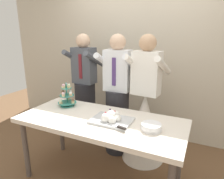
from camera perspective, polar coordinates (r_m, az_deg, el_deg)
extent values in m
plane|color=brown|center=(2.61, -3.05, -24.04)|extent=(8.00, 8.00, 0.00)
cube|color=beige|center=(3.29, 8.33, 11.84)|extent=(5.20, 0.10, 2.90)
cube|color=silver|center=(2.20, -3.34, -8.91)|extent=(1.80, 0.80, 0.05)
cylinder|color=#564C47|center=(2.64, -23.25, -15.32)|extent=(0.06, 0.06, 0.72)
cylinder|color=#564C47|center=(3.03, -14.17, -10.23)|extent=(0.06, 0.06, 0.72)
cylinder|color=#564C47|center=(2.46, 18.69, -17.32)|extent=(0.06, 0.06, 0.72)
cylinder|color=teal|center=(2.62, -12.52, -4.40)|extent=(0.17, 0.17, 0.01)
cylinder|color=teal|center=(2.58, -12.71, -1.34)|extent=(0.01, 0.01, 0.31)
cylinder|color=teal|center=(2.61, -12.57, -3.60)|extent=(0.23, 0.23, 0.01)
cylinder|color=#D1B784|center=(2.56, -11.02, -3.53)|extent=(0.04, 0.04, 0.03)
sphere|color=brown|center=(2.55, -11.05, -3.02)|extent=(0.04, 0.04, 0.04)
cylinder|color=#D1B784|center=(2.69, -12.42, -2.64)|extent=(0.04, 0.04, 0.03)
sphere|color=beige|center=(2.68, -12.45, -2.16)|extent=(0.04, 0.04, 0.04)
cylinder|color=#D1B784|center=(2.57, -14.30, -3.64)|extent=(0.04, 0.04, 0.03)
sphere|color=beige|center=(2.56, -14.34, -3.13)|extent=(0.04, 0.04, 0.04)
cylinder|color=teal|center=(2.58, -12.69, -1.61)|extent=(0.18, 0.18, 0.01)
cylinder|color=#D1B784|center=(2.54, -11.67, -1.46)|extent=(0.04, 0.04, 0.03)
sphere|color=white|center=(2.53, -11.70, -0.94)|extent=(0.04, 0.04, 0.04)
cylinder|color=#D1B784|center=(2.62, -11.76, -0.92)|extent=(0.04, 0.04, 0.03)
sphere|color=white|center=(2.61, -11.79, -0.41)|extent=(0.04, 0.04, 0.04)
cylinder|color=#D1B784|center=(2.62, -13.72, -1.04)|extent=(0.04, 0.04, 0.03)
sphere|color=brown|center=(2.61, -13.75, -0.54)|extent=(0.04, 0.04, 0.04)
cylinder|color=#D1B784|center=(2.53, -13.61, -1.61)|extent=(0.04, 0.04, 0.03)
sphere|color=#EAB7C6|center=(2.52, -13.65, -1.09)|extent=(0.04, 0.04, 0.04)
cylinder|color=teal|center=(2.55, -12.82, 0.42)|extent=(0.13, 0.13, 0.01)
cylinder|color=#D1B784|center=(2.53, -12.12, 0.73)|extent=(0.04, 0.04, 0.03)
sphere|color=beige|center=(2.53, -12.15, 1.25)|extent=(0.04, 0.04, 0.04)
cylinder|color=#D1B784|center=(2.59, -12.77, 1.00)|extent=(0.04, 0.04, 0.03)
sphere|color=#EAB7C6|center=(2.58, -12.81, 1.52)|extent=(0.04, 0.04, 0.04)
cylinder|color=#D1B784|center=(2.54, -13.61, 0.66)|extent=(0.04, 0.04, 0.03)
sphere|color=#EAB7C6|center=(2.53, -13.64, 1.18)|extent=(0.04, 0.04, 0.04)
cube|color=silver|center=(2.12, -0.14, -8.78)|extent=(0.42, 0.31, 0.02)
sphere|color=white|center=(2.08, 1.64, -8.19)|extent=(0.07, 0.07, 0.07)
sphere|color=white|center=(2.14, 1.17, -7.33)|extent=(0.09, 0.09, 0.09)
sphere|color=white|center=(2.15, -0.24, -7.17)|extent=(0.10, 0.10, 0.10)
sphere|color=white|center=(2.13, -1.50, -7.61)|extent=(0.07, 0.07, 0.07)
sphere|color=white|center=(2.07, -1.70, -8.04)|extent=(0.10, 0.10, 0.10)
sphere|color=white|center=(2.03, 0.05, -8.74)|extent=(0.08, 0.08, 0.08)
sphere|color=white|center=(2.10, -0.14, -7.37)|extent=(0.11, 0.11, 0.11)
sphere|color=#DB474C|center=(2.09, 0.62, -6.25)|extent=(0.02, 0.02, 0.02)
sphere|color=#2D1938|center=(2.13, -0.55, -5.68)|extent=(0.02, 0.02, 0.02)
sphere|color=#DB474C|center=(2.13, 0.00, -6.19)|extent=(0.02, 0.02, 0.02)
sphere|color=#DB474C|center=(2.06, -1.85, -6.54)|extent=(0.02, 0.02, 0.02)
sphere|color=#B21923|center=(2.10, -0.22, -6.14)|extent=(0.02, 0.02, 0.02)
sphere|color=#B21923|center=(2.12, 0.81, -6.20)|extent=(0.02, 0.02, 0.02)
cube|color=silver|center=(2.01, -0.78, -9.75)|extent=(0.23, 0.07, 0.00)
cube|color=black|center=(1.93, 2.75, -10.77)|extent=(0.09, 0.05, 0.02)
cylinder|color=white|center=(1.99, 11.11, -11.04)|extent=(0.19, 0.19, 0.01)
cylinder|color=white|center=(1.99, 11.01, -10.72)|extent=(0.19, 0.19, 0.01)
cylinder|color=white|center=(1.98, 10.95, -10.51)|extent=(0.19, 0.19, 0.01)
cylinder|color=white|center=(1.98, 11.00, -10.24)|extent=(0.19, 0.19, 0.01)
cylinder|color=white|center=(1.97, 11.07, -9.92)|extent=(0.19, 0.19, 0.01)
cylinder|color=white|center=(1.97, 11.11, -9.66)|extent=(0.19, 0.19, 0.01)
cylinder|color=#232328|center=(2.88, 1.46, -9.04)|extent=(0.32, 0.32, 0.92)
cube|color=white|center=(2.66, 1.57, 5.39)|extent=(0.35, 0.21, 0.54)
sphere|color=#D8B293|center=(2.61, 1.63, 13.27)|extent=(0.21, 0.21, 0.21)
cylinder|color=white|center=(2.71, -2.26, 7.93)|extent=(0.09, 0.49, 0.28)
cylinder|color=white|center=(2.58, 5.46, 7.43)|extent=(0.09, 0.49, 0.28)
cube|color=#4C3372|center=(2.56, 0.53, 5.01)|extent=(0.05, 0.01, 0.36)
cone|color=white|center=(2.75, 9.00, -10.53)|extent=(0.56, 0.56, 0.92)
cube|color=white|center=(2.51, 9.72, 4.56)|extent=(0.36, 0.23, 0.54)
sphere|color=tan|center=(2.47, 10.12, 12.88)|extent=(0.21, 0.21, 0.21)
cylinder|color=white|center=(2.56, 6.11, 7.38)|extent=(0.12, 0.49, 0.28)
cylinder|color=white|center=(2.43, 14.30, 6.51)|extent=(0.12, 0.49, 0.28)
cylinder|color=#232328|center=(3.29, -7.46, -5.90)|extent=(0.32, 0.32, 0.92)
cube|color=#4C515B|center=(3.10, -7.95, 6.75)|extent=(0.35, 0.22, 0.54)
sphere|color=#D8B293|center=(3.06, -8.21, 13.50)|extent=(0.21, 0.21, 0.21)
cylinder|color=#4C515B|center=(3.19, -10.75, 8.86)|extent=(0.10, 0.49, 0.28)
cylinder|color=#4C515B|center=(2.97, -4.93, 8.57)|extent=(0.10, 0.49, 0.28)
cube|color=maroon|center=(3.01, -8.98, 6.44)|extent=(0.05, 0.01, 0.36)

